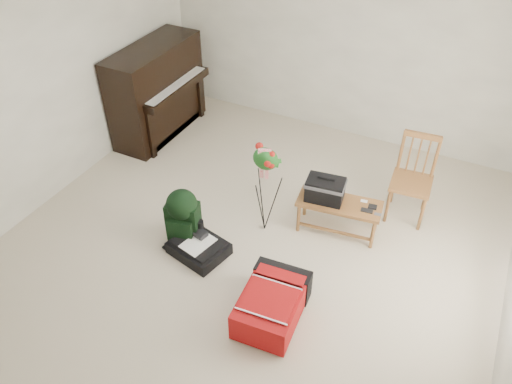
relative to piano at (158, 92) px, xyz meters
The scene contains 11 objects.
floor 2.77m from the piano, 36.20° to the right, with size 5.00×5.50×0.01m, color beige.
ceiling 3.31m from the piano, 36.20° to the right, with size 5.00×5.50×0.01m, color white.
wall_back 2.55m from the piano, 27.74° to the left, with size 5.00×0.04×2.50m, color white.
wall_left 1.76m from the piano, 101.09° to the right, with size 0.04×5.50×2.50m, color white.
piano is the anchor object (origin of this frame).
bench 2.94m from the piano, 17.03° to the right, with size 0.93×0.47×0.69m.
dining_chair 3.54m from the piano, ahead, with size 0.46×0.46×0.99m.
red_suitcase 3.56m from the piano, 38.09° to the right, with size 0.57×0.80×0.33m.
black_duffel 2.59m from the piano, 46.40° to the right, with size 0.64×0.56×0.23m.
green_backpack 2.33m from the piano, 48.92° to the right, with size 0.37×0.34×0.66m.
flower_stand 2.51m from the piano, 28.44° to the right, with size 0.45×0.45×1.10m.
Camera 1 is at (1.76, -3.26, 3.80)m, focal length 35.00 mm.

